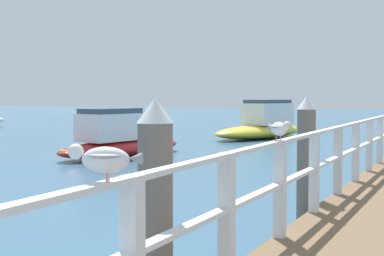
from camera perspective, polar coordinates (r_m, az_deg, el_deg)
name	(u,v)px	position (r m, az deg, el deg)	size (l,w,h in m)	color
pier_railing	(338,153)	(9.57, 13.87, -2.31)	(0.12, 18.80, 1.07)	white
dock_piling_near	(155,220)	(4.78, -3.53, -8.81)	(0.29, 0.29, 1.96)	#6B6056
dock_piling_far	(306,160)	(9.17, 10.90, -3.06)	(0.29, 0.29, 1.96)	#6B6056
seagull_foreground	(104,158)	(3.41, -8.43, -2.88)	(0.46, 0.24, 0.21)	white
seagull_background	(279,128)	(6.46, 8.40, 0.00)	(0.37, 0.37, 0.21)	white
boat_3	(262,125)	(27.10, 6.78, 0.25)	(3.64, 6.27, 1.74)	gold
boat_4	(119,141)	(19.09, -7.07, -1.20)	(2.70, 5.51, 1.55)	red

